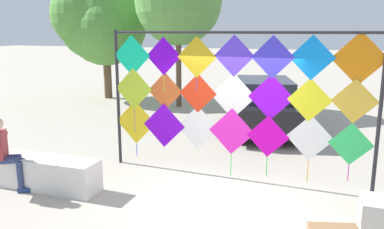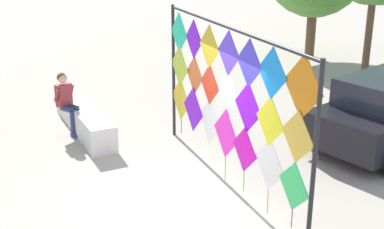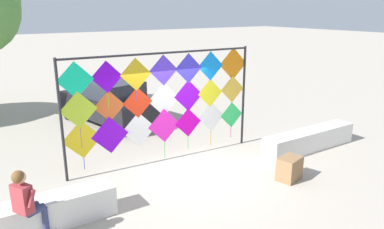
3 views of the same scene
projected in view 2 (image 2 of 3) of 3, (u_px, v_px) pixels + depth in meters
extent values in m
plane|color=#ADA393|center=(169.00, 197.00, 9.55)|extent=(120.00, 120.00, 0.00)
cube|color=silver|center=(84.00, 118.00, 12.57)|extent=(3.33, 0.59, 0.61)
cylinder|color=#232328|center=(174.00, 72.00, 11.91)|extent=(0.07, 0.07, 3.02)
cylinder|color=#232328|center=(314.00, 165.00, 7.29)|extent=(0.07, 0.07, 3.02)
cylinder|color=#232328|center=(229.00, 28.00, 9.11)|extent=(5.34, 0.35, 0.06)
cube|color=yellow|center=(181.00, 99.00, 11.69)|extent=(0.98, 0.07, 0.99)
cylinder|color=blue|center=(181.00, 127.00, 11.91)|extent=(0.02, 0.02, 0.31)
cube|color=#7108DD|center=(193.00, 109.00, 11.09)|extent=(0.97, 0.07, 0.97)
cube|color=white|center=(209.00, 120.00, 10.41)|extent=(0.95, 0.06, 0.95)
cube|color=#F222C1|center=(226.00, 134.00, 9.77)|extent=(0.95, 0.06, 0.95)
cylinder|color=#16E547|center=(225.00, 169.00, 10.01)|extent=(0.02, 0.02, 0.47)
cube|color=#D105B4|center=(244.00, 150.00, 9.14)|extent=(0.84, 0.06, 0.84)
cylinder|color=#16E533|center=(244.00, 181.00, 9.35)|extent=(0.02, 0.02, 0.39)
cube|color=white|center=(269.00, 165.00, 8.45)|extent=(0.89, 0.06, 0.89)
cylinder|color=orange|center=(268.00, 201.00, 8.67)|extent=(0.02, 0.02, 0.44)
cube|color=#30D463|center=(294.00, 186.00, 7.83)|extent=(0.79, 0.06, 0.79)
cylinder|color=#E516A5|center=(292.00, 219.00, 8.02)|extent=(0.02, 0.02, 0.31)
cube|color=#ADCF29|center=(180.00, 66.00, 11.46)|extent=(0.91, 0.06, 0.91)
cylinder|color=#4116E5|center=(180.00, 97.00, 11.70)|extent=(0.02, 0.02, 0.51)
cube|color=#D15523|center=(195.00, 75.00, 10.82)|extent=(0.81, 0.06, 0.81)
cylinder|color=#16A9E5|center=(195.00, 100.00, 11.00)|extent=(0.02, 0.02, 0.26)
cube|color=red|center=(210.00, 85.00, 10.17)|extent=(0.81, 0.06, 0.82)
cylinder|color=#16CAE5|center=(210.00, 113.00, 10.37)|extent=(0.02, 0.02, 0.36)
cube|color=white|center=(228.00, 96.00, 9.52)|extent=(0.93, 0.06, 0.93)
cube|color=#880BF7|center=(248.00, 108.00, 8.86)|extent=(0.89, 0.06, 0.89)
cube|color=yellow|center=(270.00, 122.00, 8.25)|extent=(0.82, 0.06, 0.82)
cylinder|color=#1621E5|center=(268.00, 159.00, 8.46)|extent=(0.02, 0.02, 0.45)
cube|color=gold|center=(297.00, 137.00, 7.57)|extent=(0.81, 0.06, 0.81)
cylinder|color=blue|center=(295.00, 174.00, 7.77)|extent=(0.02, 0.02, 0.36)
cube|color=#0DD89A|center=(179.00, 33.00, 11.23)|extent=(0.88, 0.06, 0.88)
cylinder|color=#E51656|center=(180.00, 63.00, 11.45)|extent=(0.02, 0.02, 0.43)
cube|color=#6F05E6|center=(194.00, 39.00, 10.58)|extent=(0.80, 0.06, 0.80)
cylinder|color=#84E516|center=(194.00, 68.00, 10.78)|extent=(0.02, 0.02, 0.38)
cube|color=gold|center=(209.00, 47.00, 9.93)|extent=(0.84, 0.06, 0.84)
cylinder|color=blue|center=(209.00, 75.00, 10.12)|extent=(0.02, 0.02, 0.25)
cube|color=#5636F0|center=(228.00, 53.00, 9.25)|extent=(0.82, 0.06, 0.82)
cylinder|color=#C1E516|center=(228.00, 88.00, 9.47)|extent=(0.02, 0.02, 0.44)
cube|color=#3D35E4|center=(249.00, 63.00, 8.60)|extent=(0.83, 0.06, 0.83)
cylinder|color=yellow|center=(248.00, 99.00, 8.81)|extent=(0.02, 0.02, 0.40)
cube|color=#0D85F6|center=(272.00, 73.00, 7.99)|extent=(0.82, 0.06, 0.83)
cube|color=orange|center=(303.00, 87.00, 7.31)|extent=(0.95, 0.06, 0.95)
cylinder|color=navy|center=(73.00, 124.00, 12.21)|extent=(0.11, 0.11, 0.61)
cylinder|color=navy|center=(67.00, 109.00, 12.19)|extent=(0.36, 0.27, 0.13)
cube|color=navy|center=(76.00, 135.00, 12.26)|extent=(0.26, 0.20, 0.09)
cylinder|color=navy|center=(78.00, 122.00, 12.34)|extent=(0.11, 0.11, 0.61)
cylinder|color=navy|center=(72.00, 107.00, 12.31)|extent=(0.36, 0.27, 0.13)
cube|color=navy|center=(81.00, 133.00, 12.39)|extent=(0.26, 0.20, 0.09)
cube|color=#993338|center=(64.00, 95.00, 12.25)|extent=(0.34, 0.41, 0.52)
sphere|color=#DBB293|center=(62.00, 78.00, 12.11)|extent=(0.22, 0.22, 0.22)
sphere|color=brown|center=(62.00, 77.00, 12.12)|extent=(0.22, 0.22, 0.22)
cylinder|color=#993338|center=(57.00, 95.00, 12.05)|extent=(0.19, 0.15, 0.31)
cylinder|color=#993338|center=(71.00, 91.00, 12.39)|extent=(0.19, 0.15, 0.31)
cylinder|color=black|center=(319.00, 136.00, 11.59)|extent=(0.34, 0.58, 0.55)
cylinder|color=brown|center=(369.00, 35.00, 15.75)|extent=(0.21, 0.21, 3.10)
cylinder|color=brown|center=(311.00, 27.00, 19.47)|extent=(0.35, 0.35, 2.20)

